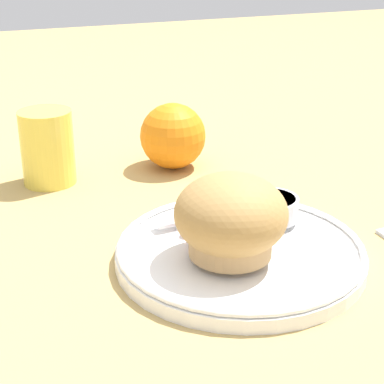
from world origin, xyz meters
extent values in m
plane|color=tan|center=(0.00, 0.00, 0.00)|extent=(3.00, 3.00, 0.00)
cylinder|color=white|center=(0.01, 0.00, 0.01)|extent=(0.24, 0.24, 0.01)
torus|color=white|center=(0.01, 0.00, 0.02)|extent=(0.24, 0.24, 0.01)
cylinder|color=tan|center=(-0.01, -0.01, 0.04)|extent=(0.08, 0.08, 0.03)
ellipsoid|color=#A87F47|center=(-0.01, -0.01, 0.06)|extent=(0.11, 0.11, 0.07)
cylinder|color=silver|center=(0.06, 0.04, 0.03)|extent=(0.06, 0.06, 0.02)
cylinder|color=white|center=(0.06, 0.04, 0.04)|extent=(0.05, 0.05, 0.00)
sphere|color=maroon|center=(-0.03, 0.04, 0.03)|extent=(0.01, 0.01, 0.01)
sphere|color=maroon|center=(-0.01, 0.04, 0.03)|extent=(0.01, 0.01, 0.01)
cube|color=silver|center=(0.02, 0.07, 0.02)|extent=(0.15, 0.03, 0.00)
sphere|color=orange|center=(0.04, 0.27, 0.04)|extent=(0.09, 0.09, 0.09)
cylinder|color=#EAD14C|center=(-0.13, 0.27, 0.05)|extent=(0.07, 0.07, 0.09)
camera|label=1|loc=(-0.24, -0.50, 0.31)|focal=60.00mm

